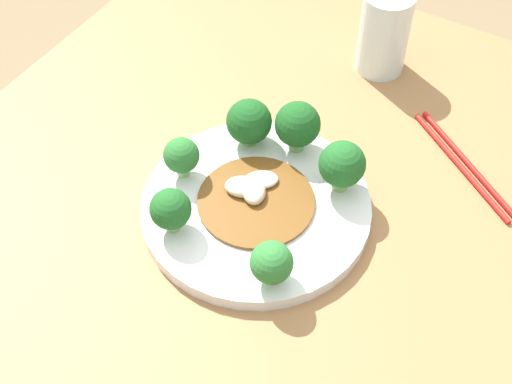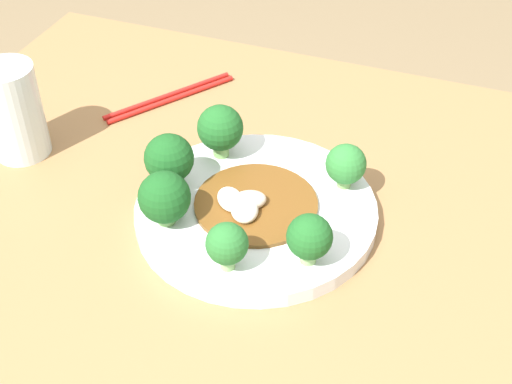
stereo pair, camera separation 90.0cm
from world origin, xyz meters
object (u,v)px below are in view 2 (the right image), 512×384
(broccoli_southeast, at_px, (309,237))
(broccoli_west, at_px, (169,159))
(plate, at_px, (256,211))
(chopsticks, at_px, (170,97))
(drinking_glass, at_px, (14,111))
(broccoli_northwest, at_px, (220,129))
(broccoli_northeast, at_px, (346,165))
(stirfry_center, at_px, (251,204))
(broccoli_southwest, at_px, (164,198))
(broccoli_south, at_px, (227,244))

(broccoli_southeast, distance_m, broccoli_west, 0.20)
(plate, distance_m, chopsticks, 0.28)
(drinking_glass, bearing_deg, broccoli_southeast, -10.94)
(broccoli_northwest, bearing_deg, broccoli_northeast, -1.76)
(broccoli_northeast, height_order, broccoli_southeast, broccoli_southeast)
(plate, distance_m, broccoli_northwest, 0.12)
(broccoli_west, distance_m, stirfry_center, 0.11)
(broccoli_west, bearing_deg, drinking_glass, 175.45)
(broccoli_west, relative_size, broccoli_northwest, 1.02)
(broccoli_northeast, distance_m, drinking_glass, 0.42)
(broccoli_west, height_order, broccoli_southwest, broccoli_west)
(broccoli_west, distance_m, chopsticks, 0.23)
(broccoli_west, bearing_deg, broccoli_northwest, 67.88)
(broccoli_northeast, height_order, broccoli_southwest, broccoli_southwest)
(broccoli_southeast, relative_size, broccoli_south, 1.06)
(broccoli_south, height_order, broccoli_northwest, broccoli_northwest)
(broccoli_northeast, distance_m, stirfry_center, 0.12)
(broccoli_southeast, distance_m, stirfry_center, 0.11)
(broccoli_southwest, xyz_separation_m, drinking_glass, (-0.24, 0.08, 0.01))
(broccoli_south, height_order, stirfry_center, broccoli_south)
(broccoli_south, height_order, broccoli_southwest, broccoli_southwest)
(broccoli_southeast, bearing_deg, broccoli_southwest, 178.62)
(stirfry_center, distance_m, chopsticks, 0.28)
(plate, height_order, broccoli_northwest, broccoli_northwest)
(broccoli_northeast, relative_size, chopsticks, 0.32)
(broccoli_south, relative_size, stirfry_center, 0.39)
(broccoli_southeast, xyz_separation_m, broccoli_northwest, (-0.16, 0.14, 0.01))
(drinking_glass, relative_size, chopsticks, 0.70)
(broccoli_northeast, bearing_deg, chopsticks, 156.95)
(broccoli_west, bearing_deg, chopsticks, 116.43)
(plate, relative_size, drinking_glass, 2.26)
(chopsticks, bearing_deg, broccoli_southwest, -64.86)
(broccoli_southwest, bearing_deg, chopsticks, 115.14)
(broccoli_northeast, xyz_separation_m, chopsticks, (-0.29, 0.12, -0.05))
(stirfry_center, distance_m, drinking_glass, 0.33)
(broccoli_southwest, relative_size, chopsticks, 0.36)
(drinking_glass, height_order, chopsticks, drinking_glass)
(chopsticks, bearing_deg, broccoli_south, -54.61)
(broccoli_south, relative_size, chopsticks, 0.32)
(broccoli_south, xyz_separation_m, broccoli_west, (-0.11, 0.10, 0.01))
(broccoli_south, xyz_separation_m, broccoli_northwest, (-0.08, 0.18, 0.01))
(drinking_glass, distance_m, chopsticks, 0.23)
(plate, height_order, drinking_glass, drinking_glass)
(broccoli_south, xyz_separation_m, drinking_glass, (-0.33, 0.12, 0.01))
(stirfry_center, bearing_deg, broccoli_southwest, -145.79)
(broccoli_south, height_order, chopsticks, broccoli_south)
(chopsticks, bearing_deg, stirfry_center, -44.94)
(broccoli_southeast, bearing_deg, plate, 142.05)
(broccoli_northeast, distance_m, chopsticks, 0.32)
(plate, relative_size, broccoli_west, 3.96)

